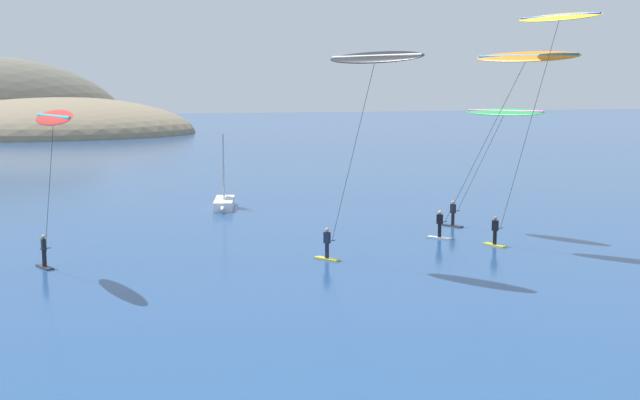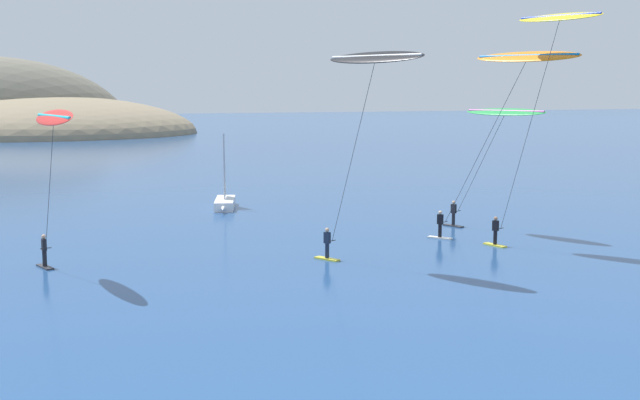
{
  "view_description": "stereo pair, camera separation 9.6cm",
  "coord_description": "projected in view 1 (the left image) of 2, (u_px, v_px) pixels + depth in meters",
  "views": [
    {
      "loc": [
        -10.32,
        -7.62,
        8.93
      ],
      "look_at": [
        3.18,
        28.44,
        3.64
      ],
      "focal_mm": 45.0,
      "sensor_mm": 36.0,
      "label": 1
    },
    {
      "loc": [
        -10.23,
        -7.65,
        8.93
      ],
      "look_at": [
        3.18,
        28.44,
        3.64
      ],
      "focal_mm": 45.0,
      "sensor_mm": 36.0,
      "label": 2
    }
  ],
  "objects": [
    {
      "name": "sailboat_near",
      "position": [
        224.0,
        200.0,
        60.76
      ],
      "size": [
        2.72,
        5.93,
        5.7
      ],
      "color": "white",
      "rests_on": "ground"
    },
    {
      "name": "kitesurfer_red",
      "position": [
        53.0,
        131.0,
        37.31
      ],
      "size": [
        2.17,
        6.7,
        8.1
      ],
      "color": "#2D2D33",
      "rests_on": "ground"
    },
    {
      "name": "kitesurfer_green",
      "position": [
        500.0,
        121.0,
        49.65
      ],
      "size": [
        3.74,
        6.92,
        7.89
      ],
      "color": "#2D2D33",
      "rests_on": "ground"
    },
    {
      "name": "kitesurfer_black",
      "position": [
        371.0,
        73.0,
        39.36
      ],
      "size": [
        3.95,
        6.32,
        10.91
      ],
      "color": "yellow",
      "rests_on": "ground"
    },
    {
      "name": "kitesurfer_orange",
      "position": [
        520.0,
        70.0,
        44.38
      ],
      "size": [
        5.57,
        8.04,
        11.14
      ],
      "color": "silver",
      "rests_on": "ground"
    },
    {
      "name": "kitesurfer_yellow",
      "position": [
        553.0,
        38.0,
        42.51
      ],
      "size": [
        3.49,
        6.47,
        13.06
      ],
      "color": "yellow",
      "rests_on": "ground"
    }
  ]
}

